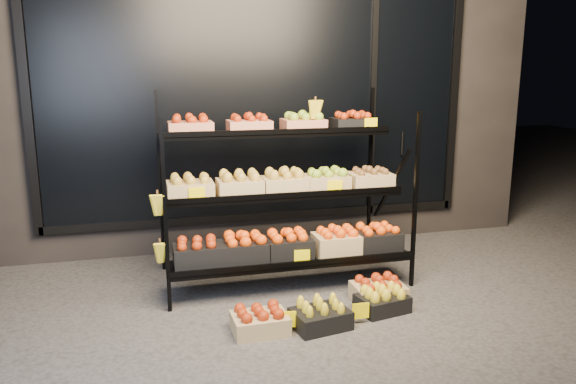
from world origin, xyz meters
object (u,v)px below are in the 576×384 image
object	(u,v)px
display_rack	(283,194)
floor_crate_midright	(378,290)
floor_crate_left	(260,320)
floor_crate_midleft	(321,315)

from	to	relation	value
display_rack	floor_crate_midright	size ratio (longest dim) A/B	5.32
floor_crate_left	floor_crate_midright	distance (m)	1.08
floor_crate_midright	display_rack	bearing A→B (deg)	134.80
floor_crate_left	floor_crate_midright	world-z (taller)	floor_crate_midright
display_rack	floor_crate_midleft	world-z (taller)	display_rack
floor_crate_midleft	floor_crate_midright	xyz separation A→B (m)	(0.60, 0.33, 0.00)
display_rack	floor_crate_midleft	bearing A→B (deg)	-88.35
floor_crate_midleft	display_rack	bearing A→B (deg)	81.06
display_rack	floor_crate_midright	xyz separation A→B (m)	(0.63, -0.65, -0.69)
floor_crate_left	floor_crate_midleft	distance (m)	0.44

